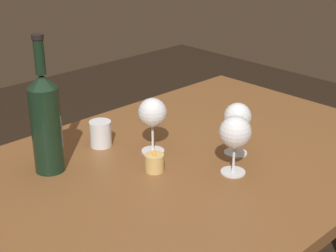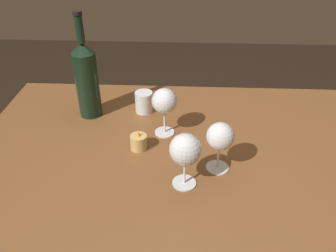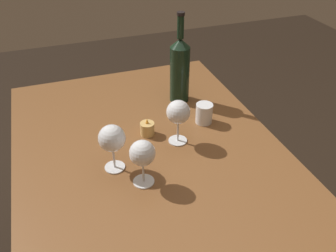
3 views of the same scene
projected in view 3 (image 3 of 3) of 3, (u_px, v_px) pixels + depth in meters
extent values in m
cube|color=brown|center=(152.00, 159.00, 1.26)|extent=(1.30, 0.90, 0.04)
cylinder|color=brown|center=(45.00, 163.00, 1.82)|extent=(0.06, 0.06, 0.70)
cylinder|color=brown|center=(189.00, 133.00, 2.02)|extent=(0.06, 0.06, 0.70)
cylinder|color=white|center=(178.00, 141.00, 1.31)|extent=(0.07, 0.07, 0.00)
cylinder|color=white|center=(178.00, 130.00, 1.29)|extent=(0.01, 0.01, 0.08)
sphere|color=white|center=(178.00, 112.00, 1.24)|extent=(0.08, 0.08, 0.08)
cylinder|color=#42070F|center=(178.00, 112.00, 1.24)|extent=(0.06, 0.06, 0.03)
cylinder|color=white|center=(115.00, 167.00, 1.19)|extent=(0.07, 0.07, 0.00)
cylinder|color=white|center=(114.00, 157.00, 1.17)|extent=(0.01, 0.01, 0.08)
sphere|color=white|center=(112.00, 138.00, 1.13)|extent=(0.09, 0.09, 0.09)
cylinder|color=#42070F|center=(112.00, 140.00, 1.13)|extent=(0.07, 0.07, 0.02)
cylinder|color=white|center=(144.00, 181.00, 1.14)|extent=(0.07, 0.07, 0.00)
cylinder|color=white|center=(143.00, 171.00, 1.12)|extent=(0.01, 0.01, 0.08)
sphere|color=white|center=(142.00, 153.00, 1.08)|extent=(0.08, 0.08, 0.08)
cylinder|color=#42070F|center=(142.00, 154.00, 1.08)|extent=(0.06, 0.06, 0.02)
cylinder|color=black|center=(180.00, 74.00, 1.49)|extent=(0.08, 0.08, 0.23)
cone|color=black|center=(180.00, 43.00, 1.41)|extent=(0.08, 0.08, 0.03)
cylinder|color=black|center=(181.00, 27.00, 1.38)|extent=(0.03, 0.03, 0.09)
cylinder|color=black|center=(181.00, 14.00, 1.35)|extent=(0.03, 0.03, 0.01)
cylinder|color=white|center=(204.00, 113.00, 1.39)|extent=(0.06, 0.06, 0.08)
cylinder|color=silver|center=(204.00, 115.00, 1.40)|extent=(0.06, 0.06, 0.05)
cylinder|color=#DBB266|center=(147.00, 129.00, 1.33)|extent=(0.05, 0.05, 0.05)
cylinder|color=white|center=(147.00, 130.00, 1.34)|extent=(0.04, 0.04, 0.03)
cone|color=#F99E2D|center=(147.00, 121.00, 1.32)|extent=(0.01, 0.01, 0.02)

